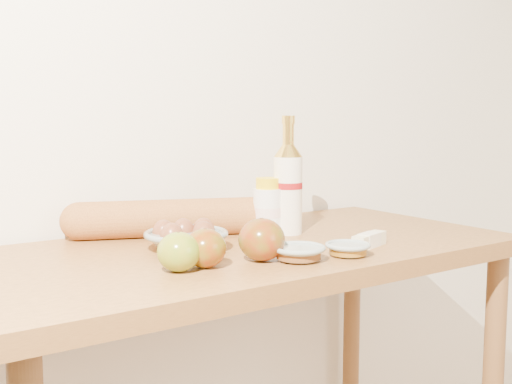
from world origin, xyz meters
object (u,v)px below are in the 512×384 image
table (248,299)px  egg_bowl (186,238)px  bourbon_bottle (288,186)px  cream_bottle (268,208)px  baguette (176,218)px

table → egg_bowl: (-0.14, 0.03, 0.15)m
bourbon_bottle → egg_bowl: bearing=160.9°
bourbon_bottle → cream_bottle: (-0.05, 0.02, -0.05)m
table → bourbon_bottle: size_ratio=4.24×
cream_bottle → baguette: bearing=148.4°
table → baguette: bearing=115.3°
bourbon_bottle → baguette: bearing=128.6°
bourbon_bottle → baguette: size_ratio=0.54×
table → cream_bottle: size_ratio=8.80×
table → baguette: (-0.09, 0.18, 0.17)m
egg_bowl → baguette: baguette is taller
table → baguette: 0.26m
cream_bottle → baguette: size_ratio=0.26×
bourbon_bottle → cream_bottle: bearing=137.2°
bourbon_bottle → baguette: bourbon_bottle is taller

